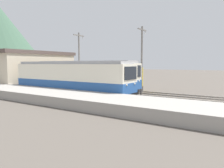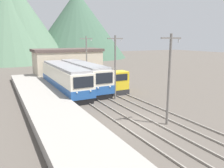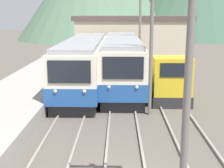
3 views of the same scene
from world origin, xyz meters
name	(u,v)px [view 1 (image 1 of 3)]	position (x,y,z in m)	size (l,w,h in m)	color
ground_plane	(214,104)	(0.00, 0.00, 0.00)	(200.00, 200.00, 0.00)	#564F47
platform_left	(199,113)	(-6.25, 0.00, 0.43)	(4.50, 54.00, 0.87)	gray
track_left	(209,109)	(-2.60, 0.00, 0.07)	(1.54, 60.00, 0.14)	gray
track_center	(215,103)	(0.20, 0.00, 0.07)	(1.54, 60.00, 0.14)	gray
track_right	(219,98)	(3.20, 0.00, 0.07)	(1.54, 60.00, 0.14)	gray
commuter_train_left	(71,80)	(-2.60, 14.17, 1.72)	(2.84, 15.01, 3.70)	#28282B
commuter_train_center	(85,78)	(0.20, 14.56, 1.75)	(2.84, 14.02, 3.79)	#28282B
shunting_locomotive	(121,82)	(3.20, 11.16, 1.21)	(2.40, 5.56, 3.00)	#28282B
catenary_mast_mid	(142,58)	(1.71, 7.68, 4.06)	(2.00, 0.20, 7.47)	slate
catenary_mast_far	(79,59)	(1.71, 16.74, 4.06)	(2.00, 0.20, 7.47)	slate
station_building	(33,69)	(1.45, 26.00, 2.67)	(12.60, 6.30, 5.30)	beige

